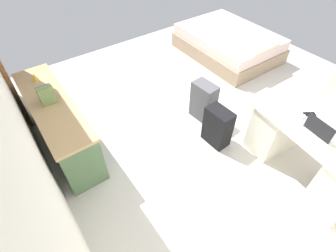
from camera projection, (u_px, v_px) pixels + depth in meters
The scene contains 13 objects.
ground_plane at pixel (214, 115), 3.97m from camera, with size 5.89×5.89×0.00m, color beige.
wall_back at pixel (6, 109), 1.96m from camera, with size 4.85×0.10×2.80m, color white.
desk at pixel (308, 152), 2.96m from camera, with size 1.51×0.83×0.73m.
office_chair at pixel (330, 112), 3.40m from camera, with size 0.52×0.52×0.94m.
credenza at pixel (59, 124), 3.31m from camera, with size 1.80×0.48×0.74m.
bed at pixel (228, 43), 5.10m from camera, with size 1.92×1.43×0.58m.
suitcase_black at pixel (218, 127), 3.39m from camera, with size 0.36×0.22×0.56m, color black.
suitcase_spare_grey at pixel (203, 101), 3.74m from camera, with size 0.36×0.22×0.60m, color #4C4C51.
laptop at pixel (321, 130), 2.66m from camera, with size 0.33×0.26×0.21m.
computer_mouse at pixel (302, 116), 2.86m from camera, with size 0.06×0.10×0.03m, color white.
cell_phone_by_mouse at pixel (309, 114), 2.90m from camera, with size 0.07×0.14×0.01m, color black.
book_row at pixel (46, 95), 2.97m from camera, with size 0.15×0.17×0.23m.
figurine_small at pixel (35, 77), 3.31m from camera, with size 0.08×0.08×0.11m, color gold.
Camera 1 is at (-1.93, 2.29, 2.70)m, focal length 27.18 mm.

